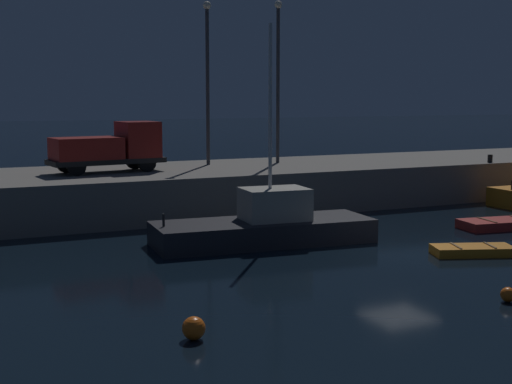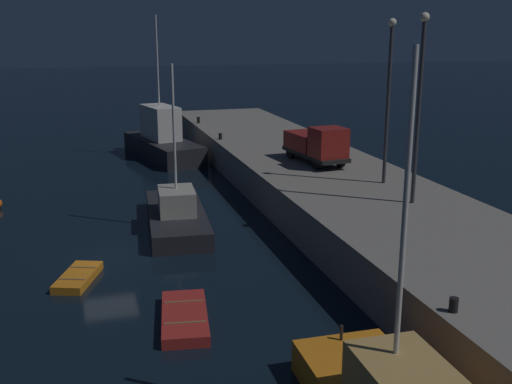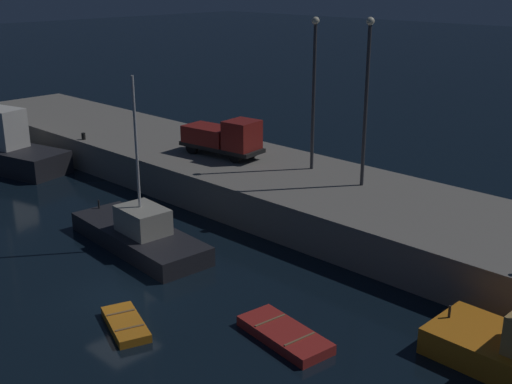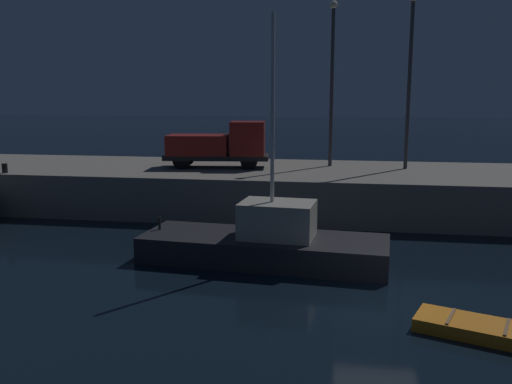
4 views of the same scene
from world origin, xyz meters
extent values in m
plane|color=black|center=(0.00, 0.00, 0.00)|extent=(320.00, 320.00, 0.00)
cube|color=gray|center=(0.00, 13.66, 1.09)|extent=(72.56, 9.00, 2.18)
cylinder|color=#262626|center=(12.01, 6.61, 1.28)|extent=(0.10, 0.10, 0.50)
cube|color=#232328|center=(-3.93, 3.92, 0.48)|extent=(9.17, 3.72, 0.96)
cube|color=#ADA899|center=(-3.43, 3.88, 1.61)|extent=(2.77, 2.10, 1.30)
cylinder|color=silver|center=(-3.63, 3.90, 5.54)|extent=(0.14, 0.14, 6.57)
cylinder|color=#262626|center=(-8.04, 4.26, 1.21)|extent=(0.10, 0.10, 0.50)
cube|color=#B22823|center=(7.45, 2.40, 0.21)|extent=(4.18, 2.21, 0.41)
cube|color=olive|center=(6.58, 2.53, 0.43)|extent=(0.29, 1.49, 0.04)
cube|color=orange|center=(2.35, -1.35, 0.17)|extent=(3.26, 2.22, 0.34)
cube|color=olive|center=(1.73, -1.13, 0.36)|extent=(0.47, 1.09, 0.04)
cube|color=olive|center=(2.98, -1.58, 0.36)|extent=(0.47, 1.09, 0.04)
sphere|color=orange|center=(-1.08, -6.72, 0.22)|extent=(0.44, 0.44, 0.44)
sphere|color=orange|center=(-10.54, -5.97, 0.29)|extent=(0.59, 0.59, 0.59)
cylinder|color=#38383D|center=(-1.89, 15.32, 6.43)|extent=(0.20, 0.20, 8.50)
sphere|color=#F9EFCC|center=(-1.89, 15.32, 10.85)|extent=(0.44, 0.44, 0.44)
cylinder|color=#38383D|center=(2.16, 14.77, 6.52)|extent=(0.20, 0.20, 8.68)
sphere|color=#F9EFCC|center=(2.16, 14.77, 11.04)|extent=(0.44, 0.44, 0.44)
cylinder|color=black|center=(-6.30, 14.63, 2.63)|extent=(0.93, 0.38, 0.90)
cylinder|color=black|center=(-6.11, 12.98, 2.63)|extent=(0.93, 0.38, 0.90)
cylinder|color=black|center=(-9.90, 14.21, 2.63)|extent=(0.93, 0.38, 0.90)
cylinder|color=black|center=(-9.70, 12.56, 2.63)|extent=(0.93, 0.38, 0.90)
cube|color=black|center=(-8.00, 13.60, 2.75)|extent=(5.85, 2.62, 0.25)
cube|color=maroon|center=(-6.31, 13.79, 3.78)|extent=(2.03, 2.18, 1.81)
cube|color=maroon|center=(-9.01, 13.48, 3.42)|extent=(3.49, 2.35, 1.08)
cylinder|color=black|center=(13.29, 9.69, 2.41)|extent=(0.28, 0.28, 0.46)
camera|label=1|loc=(-16.39, -22.22, 5.96)|focal=50.75mm
camera|label=2|loc=(27.84, -0.78, 10.45)|focal=42.65mm
camera|label=3|loc=(21.92, -14.14, 13.38)|focal=45.71mm
camera|label=4|loc=(-1.11, -14.88, 5.94)|focal=37.60mm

